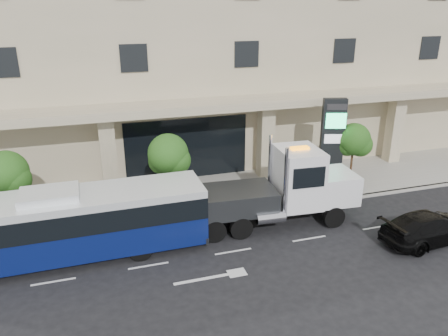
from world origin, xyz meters
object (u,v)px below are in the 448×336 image
object	(u,v)px
tow_truck	(281,190)
signage_pylon	(332,143)
black_sedan	(430,227)
city_bus	(54,226)

from	to	relation	value
tow_truck	signage_pylon	distance (m)	6.07
tow_truck	black_sedan	bearing A→B (deg)	-28.77
black_sedan	signage_pylon	bearing A→B (deg)	3.90
black_sedan	signage_pylon	distance (m)	7.80
tow_truck	city_bus	bearing A→B (deg)	-175.00
tow_truck	black_sedan	distance (m)	7.42
tow_truck	signage_pylon	world-z (taller)	signage_pylon
tow_truck	black_sedan	size ratio (longest dim) A/B	1.94
black_sedan	signage_pylon	xyz separation A→B (m)	(-1.30, 7.36, 2.23)
city_bus	black_sedan	bearing A→B (deg)	-12.38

